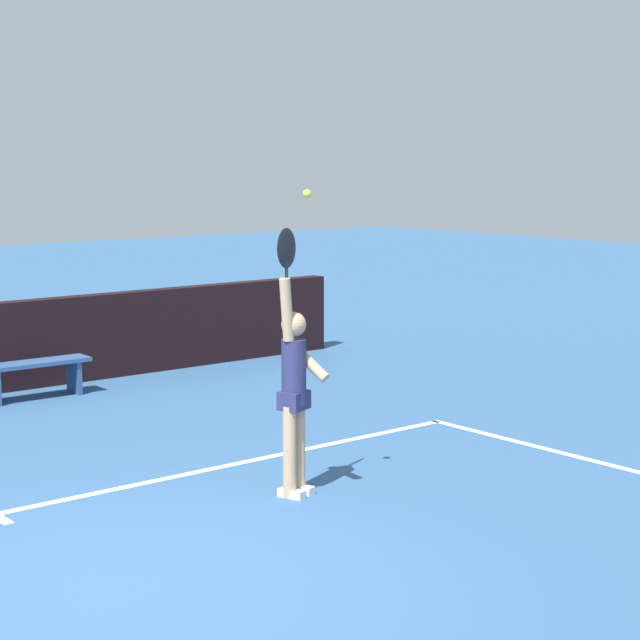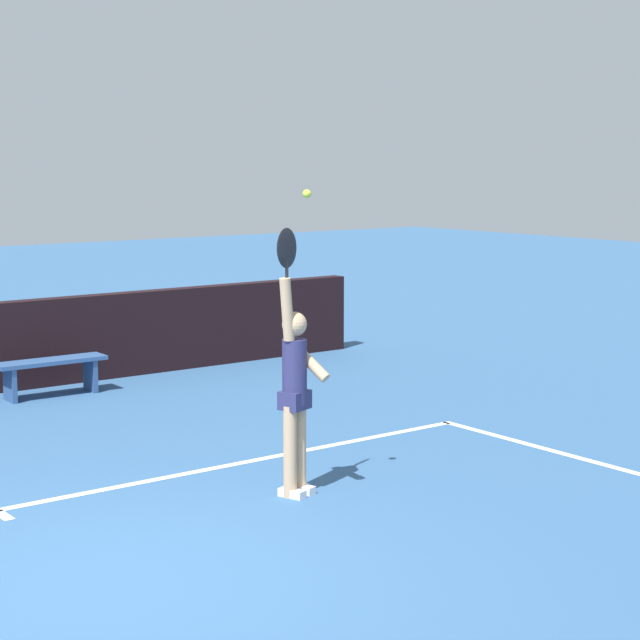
% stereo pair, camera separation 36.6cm
% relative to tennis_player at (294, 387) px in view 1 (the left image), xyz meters
% --- Properties ---
extents(ground_plane, '(60.00, 60.00, 0.00)m').
position_rel_tennis_player_xyz_m(ground_plane, '(-2.24, -0.82, -0.96)').
color(ground_plane, '#315883').
extents(court_lines, '(10.44, 5.88, 0.00)m').
position_rel_tennis_player_xyz_m(court_lines, '(-2.24, -1.72, -0.96)').
color(court_lines, white).
rests_on(court_lines, ground).
extents(tennis_player, '(0.49, 0.45, 2.34)m').
position_rel_tennis_player_xyz_m(tennis_player, '(0.00, 0.00, 0.00)').
color(tennis_player, tan).
rests_on(tennis_player, ground).
extents(tennis_ball, '(0.07, 0.07, 0.07)m').
position_rel_tennis_player_xyz_m(tennis_ball, '(-0.02, -0.21, 1.65)').
color(tennis_ball, '#D1E83A').
extents(courtside_bench_far, '(1.38, 0.38, 0.47)m').
position_rel_tennis_player_xyz_m(courtside_bench_far, '(-0.01, 5.13, -0.61)').
color(courtside_bench_far, '#305285').
rests_on(courtside_bench_far, ground).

